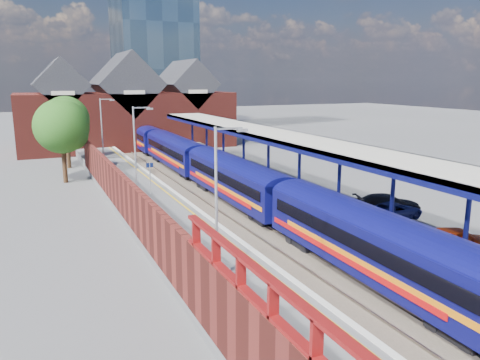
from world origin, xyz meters
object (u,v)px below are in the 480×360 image
Objects in this scene: train at (201,162)px; lamp_post_b at (219,198)px; lamp_post_c at (137,148)px; parked_car_dark at (388,204)px; lamp_post_d at (103,128)px; parked_car_red at (458,239)px; platform_sign at (150,173)px; parked_car_blue at (395,210)px.

lamp_post_b reaches higher than train.
lamp_post_c is 1.56× the size of parked_car_dark.
lamp_post_d reaches higher than parked_car_red.
parked_car_red reaches higher than parked_car_dark.
platform_sign is at bearing 65.51° from parked_car_dark.
train is 8.95m from platform_sign.
train reaches higher than parked_car_dark.
parked_car_dark is at bearing -27.25° from parked_car_blue.
lamp_post_d is 1.77× the size of parked_car_blue.
lamp_post_c is 18.10m from parked_car_dark.
train is 11.67m from lamp_post_c.
lamp_post_b is at bearing -108.03° from train.
lamp_post_c is 18.43m from parked_car_blue.
parked_car_blue is (14.15, 4.70, -3.44)m from lamp_post_b.
lamp_post_d reaches higher than train.
parked_car_blue is at bearing 13.99° from parked_car_red.
lamp_post_c reaches higher than parked_car_red.
parked_car_blue is at bearing 175.21° from parked_car_dark.
parked_car_red is at bearing -5.63° from lamp_post_b.
lamp_post_d reaches higher than parked_car_dark.
parked_car_dark is (1.69, 7.21, -0.01)m from parked_car_red.
parked_car_blue is (12.79, -13.30, -1.14)m from platform_sign.
platform_sign is (1.36, 18.00, -2.30)m from lamp_post_b.
lamp_post_c reaches higher than parked_car_blue.
parked_car_red is (12.97, -33.28, -3.34)m from lamp_post_d.
lamp_post_d is at bearing 47.09° from parked_car_dark.
parked_car_red is at bearing 164.13° from parked_car_blue.
lamp_post_b reaches higher than platform_sign.
train is 9.42× the size of lamp_post_d.
lamp_post_d is at bearing 90.00° from lamp_post_b.
parked_car_blue is at bearing -46.13° from platform_sign.
lamp_post_b is 1.81× the size of parked_car_red.
parked_car_red is 6.10m from parked_car_blue.
lamp_post_d is (0.00, 16.00, 0.00)m from lamp_post_c.
platform_sign is at bearing 85.67° from lamp_post_b.
parked_car_red is at bearing -78.62° from train.
train is at bearing 71.97° from lamp_post_b.
parked_car_blue is (1.18, 5.98, -0.11)m from parked_car_red.
train is 26.37× the size of platform_sign.
parked_car_dark is at bearing 11.96° from parked_car_red.
parked_car_blue is at bearing -62.60° from lamp_post_d.
lamp_post_b is at bearing 109.52° from parked_car_red.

